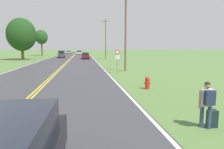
{
  "coord_description": "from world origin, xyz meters",
  "views": [
    {
      "loc": [
        3.04,
        -2.41,
        2.88
      ],
      "look_at": [
        4.98,
        10.88,
        1.03
      ],
      "focal_mm": 32.0,
      "sensor_mm": 36.0,
      "label": 1
    }
  ],
  "objects": [
    {
      "name": "utility_pole_far",
      "position": [
        8.56,
        45.79,
        4.92
      ],
      "size": [
        1.8,
        0.24,
        9.52
      ],
      "color": "brown",
      "rests_on": "ground"
    },
    {
      "name": "hitchhiker_person",
      "position": [
        7.34,
        3.85,
        1.03
      ],
      "size": [
        0.57,
        0.41,
        1.68
      ],
      "rotation": [
        0.0,
        0.0,
        1.55
      ],
      "color": "#38476B",
      "rests_on": "ground"
    },
    {
      "name": "suitcase",
      "position": [
        7.61,
        3.89,
        0.32
      ],
      "size": [
        0.37,
        0.2,
        0.69
      ],
      "rotation": [
        0.0,
        0.0,
        1.55
      ],
      "color": "#19282D",
      "rests_on": "ground"
    },
    {
      "name": "car_silver_sedan_distant",
      "position": [
        1.64,
        79.5,
        0.78
      ],
      "size": [
        2.08,
        4.31,
        1.53
      ],
      "rotation": [
        0.0,
        0.0,
        -1.52
      ],
      "color": "black",
      "rests_on": "ground"
    },
    {
      "name": "tree_left_verge",
      "position": [
        -10.5,
        45.6,
        5.65
      ],
      "size": [
        6.35,
        6.35,
        9.33
      ],
      "color": "brown",
      "rests_on": "ground"
    },
    {
      "name": "car_maroon_suv_mid_far",
      "position": [
        3.65,
        47.42,
        0.84
      ],
      "size": [
        1.92,
        4.87,
        1.57
      ],
      "rotation": [
        0.0,
        0.0,
        -1.55
      ],
      "color": "black",
      "rests_on": "ground"
    },
    {
      "name": "fire_hydrant",
      "position": [
        7.43,
        10.67,
        0.44
      ],
      "size": [
        0.48,
        0.32,
        0.87
      ],
      "color": "red",
      "rests_on": "ground"
    },
    {
      "name": "traffic_sign",
      "position": [
        6.77,
        19.01,
        2.01
      ],
      "size": [
        0.6,
        0.1,
        2.66
      ],
      "color": "gray",
      "rests_on": "ground"
    },
    {
      "name": "car_dark_grey_suv_receding",
      "position": [
        -2.73,
        54.37,
        1.02
      ],
      "size": [
        1.83,
        4.84,
        1.94
      ],
      "rotation": [
        0.0,
        0.0,
        1.6
      ],
      "color": "black",
      "rests_on": "ground"
    },
    {
      "name": "car_champagne_hatchback_horizon",
      "position": [
        -3.15,
        87.76,
        0.72
      ],
      "size": [
        1.92,
        4.24,
        1.3
      ],
      "rotation": [
        0.0,
        0.0,
        1.56
      ],
      "color": "black",
      "rests_on": "ground"
    },
    {
      "name": "utility_pole_midground",
      "position": [
        8.12,
        21.15,
        4.66
      ],
      "size": [
        1.8,
        0.24,
        9.01
      ],
      "color": "brown",
      "rests_on": "ground"
    },
    {
      "name": "tree_mid_treeline",
      "position": [
        -10.51,
        67.73,
        6.18
      ],
      "size": [
        4.11,
        4.11,
        8.58
      ],
      "color": "#473828",
      "rests_on": "ground"
    }
  ]
}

